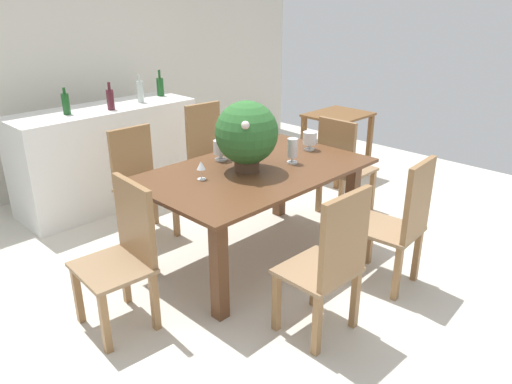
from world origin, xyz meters
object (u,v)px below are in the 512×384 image
Objects in this scene: dining_table at (255,185)px; kitchen_counter at (108,156)px; flower_centerpiece at (247,134)px; crystal_vase_right at (310,139)px; wine_bottle_green at (110,99)px; wine_glass at (201,166)px; wine_bottle_amber at (140,91)px; wine_bottle_dark at (160,86)px; chair_far_right at (209,154)px; chair_near_right at (401,220)px; side_table at (338,128)px; chair_foot_end at (342,163)px; chair_near_left at (331,260)px; chair_far_left at (139,178)px; chair_head_end at (125,249)px; crystal_vase_center_near at (292,149)px; crystal_vase_left at (221,148)px; wine_bottle_tall at (66,103)px.

kitchen_counter is (-0.22, 1.87, -0.14)m from dining_table.
flower_centerpiece is 0.30× the size of kitchen_counter.
crystal_vase_right is 0.61× the size of wine_bottle_green.
dining_table is at bearing -15.53° from wine_glass.
wine_bottle_dark is (0.34, 0.14, -0.01)m from wine_bottle_amber.
crystal_vase_right is (0.27, -1.02, 0.30)m from chair_far_right.
chair_near_right is 2.34m from side_table.
side_table is at bearing -52.85° from chair_foot_end.
chair_near_left is 2.07m from chair_far_left.
crystal_vase_center_near is at bearing 90.28° from chair_head_end.
side_table is at bearing -6.49° from chair_far_left.
chair_far_right reaches higher than chair_near_left.
crystal_vase_right is (0.27, 1.06, 0.33)m from chair_near_right.
wine_bottle_green reaches higher than crystal_vase_left.
crystal_vase_right is at bearing -55.02° from wine_bottle_tall.
crystal_vase_center_near is (0.71, 0.92, 0.33)m from chair_near_left.
flower_centerpiece is 2.02m from wine_bottle_dark.
chair_foot_end is 1.88m from chair_far_left.
crystal_vase_center_near is at bearing -74.29° from wine_bottle_green.
flower_centerpiece is 0.78m from crystal_vase_right.
chair_near_left is 0.55× the size of kitchen_counter.
wine_bottle_dark is (0.59, 1.93, 0.04)m from flower_centerpiece.
wine_bottle_tall is (-1.00, 2.87, 0.56)m from chair_near_right.
chair_far_right is 1.65m from side_table.
kitchen_counter reaches higher than wine_glass.
chair_far_left is 3.68× the size of wine_bottle_green.
flower_centerpiece is at bearing 166.26° from dining_table.
flower_centerpiece is 2.23m from side_table.
chair_head_end is 5.80× the size of crystal_vase_left.
wine_glass is 0.50× the size of wine_bottle_dark.
flower_centerpiece is 3.23× the size of crystal_vase_left.
wine_bottle_green is (-0.39, -0.09, -0.01)m from wine_bottle_amber.
crystal_vase_center_near is 0.27× the size of side_table.
crystal_vase_center_near is at bearing -126.06° from chair_near_left.
crystal_vase_center_near is 0.83× the size of wine_bottle_tall.
flower_centerpiece is at bearing -107.12° from wine_bottle_dark.
chair_near_right is 1.85× the size of flower_centerpiece.
wine_bottle_tall is at bearing 177.83° from wine_bottle_amber.
crystal_vase_right is (1.08, -1.02, 0.34)m from chair_far_left.
chair_head_end is 2.34m from wine_bottle_amber.
chair_far_right is at bearing -47.85° from wine_bottle_green.
chair_head_end is 0.53× the size of kitchen_counter.
crystal_vase_left is 0.22× the size of side_table.
chair_foot_end is 1.00× the size of chair_far_left.
wine_bottle_tall is at bearing -84.69° from chair_near_left.
dining_table is 6.48× the size of wine_bottle_dark.
chair_foot_end reaches higher than crystal_vase_right.
crystal_vase_left is at bearing -103.17° from chair_near_left.
chair_head_end is 3.48× the size of wine_bottle_amber.
chair_head_end is 6.92× the size of wine_glass.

